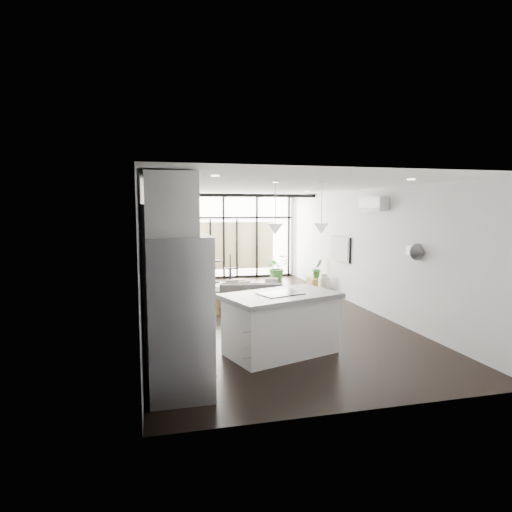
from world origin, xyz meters
name	(u,v)px	position (x,y,z in m)	size (l,w,h in m)	color
floor	(259,311)	(0.00, 0.00, 0.00)	(5.00, 10.00, 0.00)	black
ceiling	(259,188)	(0.00, 0.00, 2.80)	(5.00, 10.00, 0.00)	white
wall_left	(145,254)	(-2.50, 0.00, 1.40)	(0.02, 10.00, 2.80)	#BCBCBE
wall_right	(360,248)	(2.50, 0.00, 1.40)	(0.02, 10.00, 2.80)	#BCBCBE
wall_back	(223,237)	(0.00, 5.00, 1.40)	(5.00, 0.02, 2.80)	#BCBCBE
wall_front	(367,293)	(0.00, -5.00, 1.40)	(5.00, 0.02, 2.80)	#BCBCBE
glazing	(224,237)	(0.00, 4.88, 1.40)	(5.00, 0.20, 2.80)	black
skylight	(228,195)	(0.00, 4.00, 2.77)	(4.70, 1.90, 0.06)	white
neighbour_building	(223,246)	(0.00, 4.95, 1.10)	(3.50, 0.02, 1.60)	beige
island	(281,324)	(-0.36, -2.86, 0.49)	(1.81, 1.07, 0.99)	silver
cooktop	(281,293)	(-0.36, -2.86, 0.99)	(0.68, 0.45, 0.01)	black
fridge	(180,315)	(-2.04, -3.95, 1.01)	(0.78, 0.98, 2.02)	#A09FA5
appliance_column	(165,289)	(-2.19, -3.15, 1.21)	(0.62, 0.65, 2.41)	silver
upper_cabinets	(169,209)	(-2.12, -3.50, 2.35)	(0.62, 1.75, 0.86)	silver
pendant_left	(275,229)	(-0.40, -2.65, 2.02)	(0.26, 0.26, 0.18)	white
pendant_right	(321,228)	(0.40, -2.65, 2.02)	(0.26, 0.26, 0.18)	white
sofa	(250,289)	(-0.03, 0.77, 0.38)	(1.94, 0.57, 0.76)	#515154
console_bench	(242,303)	(-0.40, -0.01, 0.22)	(1.35, 0.34, 0.43)	brown
pouf	(240,288)	(-0.07, 1.80, 0.22)	(0.55, 0.55, 0.44)	beige
crate	(317,284)	(2.25, 2.06, 0.18)	(0.48, 0.48, 0.36)	brown
plant_tall	(277,270)	(1.64, 4.08, 0.33)	(0.76, 0.85, 0.66)	#2E6928
plant_crate	(317,274)	(2.25, 2.06, 0.48)	(0.30, 0.55, 0.24)	#2E6928
milk_can	(324,284)	(2.23, 1.52, 0.29)	(0.30, 0.30, 0.59)	beige
bistro_set	(213,272)	(-0.46, 4.20, 0.34)	(1.42, 0.57, 0.68)	black
tv	(340,249)	(2.46, 1.00, 1.30)	(0.05, 1.10, 0.65)	black
ac_unit	(374,204)	(2.38, -0.80, 2.45)	(0.22, 0.90, 0.30)	silver
framed_art	(146,249)	(-2.47, -0.50, 1.55)	(0.04, 0.70, 0.90)	black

